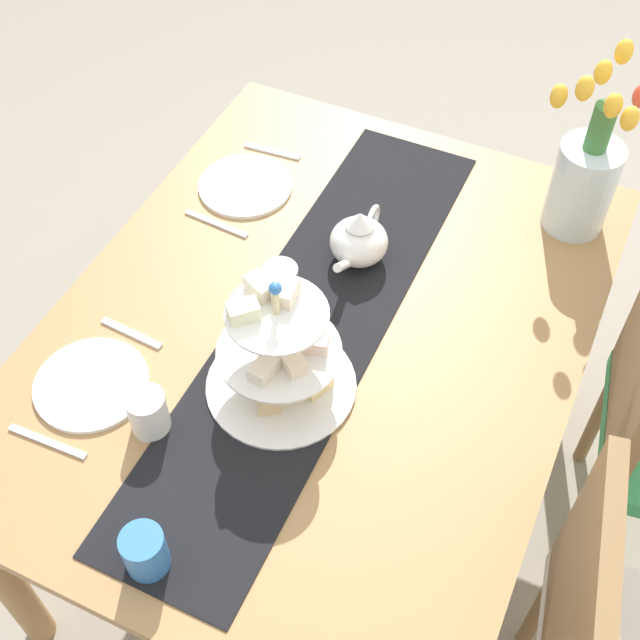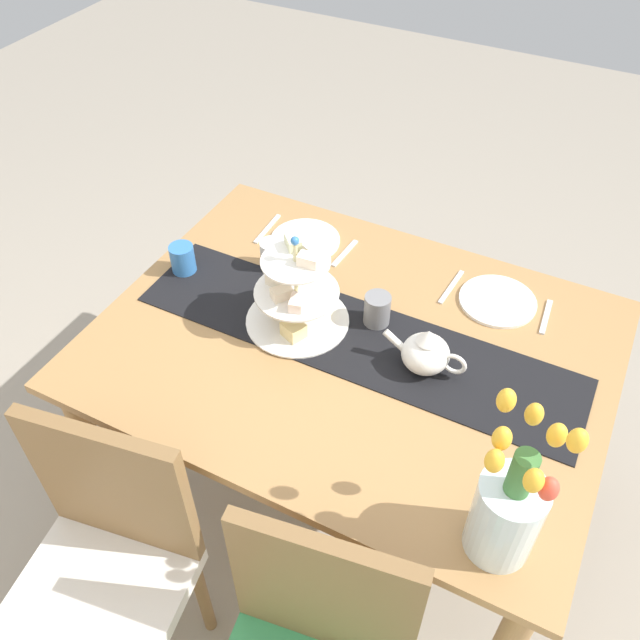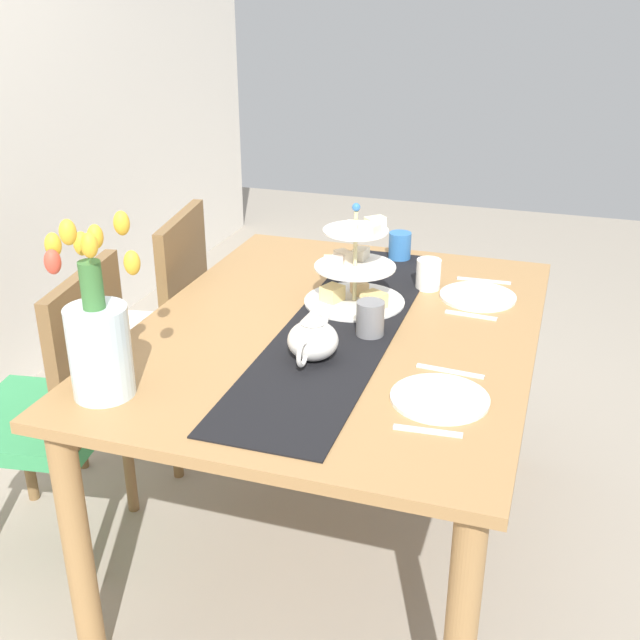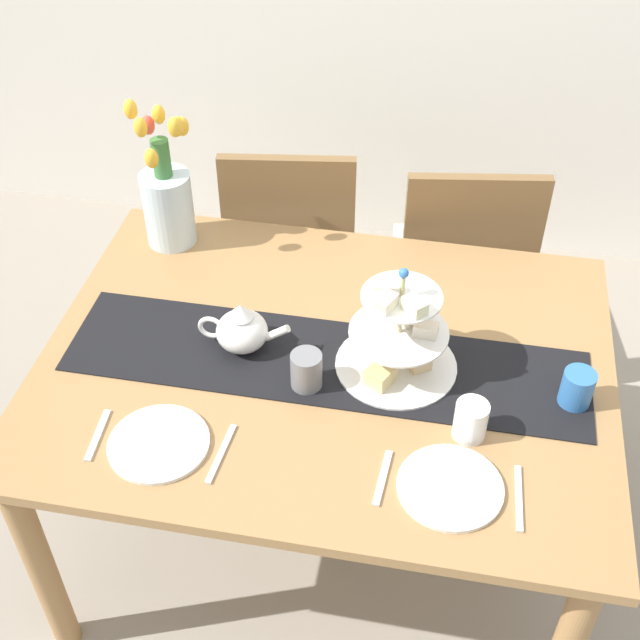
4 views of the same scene
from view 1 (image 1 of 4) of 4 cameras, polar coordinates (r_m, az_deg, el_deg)
ground_plane at (r=2.40m, az=-0.09°, el=-11.62°), size 8.00×8.00×0.00m
dining_table at (r=1.85m, az=-0.12°, el=-2.33°), size 1.42×1.08×0.75m
table_runner at (r=1.78m, az=-0.54°, el=-0.15°), size 1.30×0.30×0.00m
tiered_cake_stand at (r=1.60m, az=-2.77°, el=-2.50°), size 0.30×0.30×0.30m
teapot at (r=1.86m, az=2.67°, el=5.48°), size 0.24×0.13×0.14m
tulip_vase at (r=1.98m, az=17.62°, el=9.41°), size 0.17×0.21×0.44m
dinner_plate_left at (r=2.08m, az=-5.09°, el=9.10°), size 0.23×0.23×0.01m
fork_left at (r=2.18m, az=-3.26°, el=11.37°), size 0.03×0.15×0.01m
knife_left at (r=1.99m, az=-7.06°, el=6.51°), size 0.03×0.17×0.01m
dinner_plate_right at (r=1.74m, az=-15.28°, el=-4.23°), size 0.23×0.23×0.01m
fork_right at (r=1.80m, az=-12.69°, el=-0.88°), size 0.03×0.15×0.01m
knife_right at (r=1.69m, az=-18.03°, el=-7.87°), size 0.02×0.17×0.01m
mug_grey at (r=1.78m, az=-2.68°, el=2.44°), size 0.08×0.08×0.09m
mug_white_text at (r=1.62m, az=-11.61°, el=-6.18°), size 0.08×0.08×0.09m
mug_orange at (r=1.48m, az=-11.81°, el=-15.17°), size 0.08×0.08×0.09m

